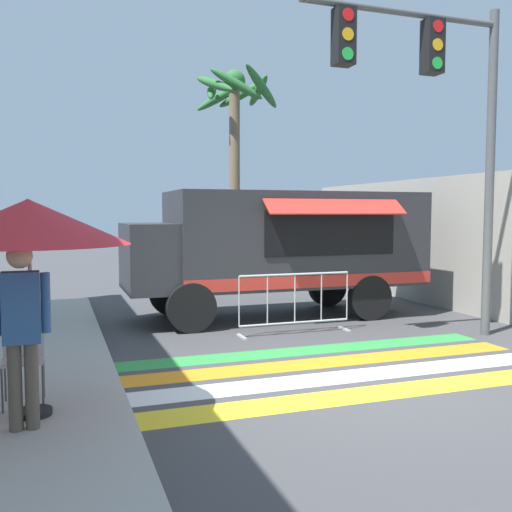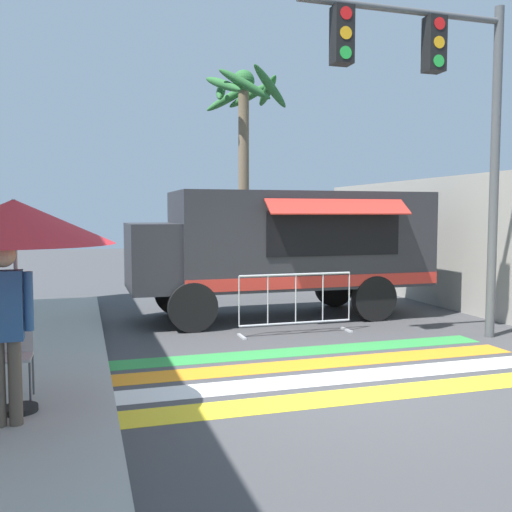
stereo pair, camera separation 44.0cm
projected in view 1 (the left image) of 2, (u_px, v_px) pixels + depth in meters
The scene contains 10 objects.
ground_plane at pixel (363, 383), 7.47m from camera, with size 60.00×60.00×0.00m, color #424244.
concrete_wall_right at pixel (496, 246), 11.78m from camera, with size 0.20×16.00×3.08m.
crosswalk_painted at pixel (337, 369), 8.14m from camera, with size 6.40×2.84×0.01m.
food_truck at pixel (274, 243), 12.11m from camera, with size 6.32×2.58×2.67m.
traffic_signal_pole at pixel (433, 95), 9.71m from camera, with size 3.92×0.29×5.90m.
patio_umbrella at pixel (28, 223), 5.72m from camera, with size 2.02×2.02×2.22m.
folding_chair at pixel (23, 350), 6.23m from camera, with size 0.42×0.42×0.96m.
vendor_person at pixel (22, 323), 5.41m from camera, with size 0.53×0.24×1.80m.
barricade_front at pixel (295, 303), 10.51m from camera, with size 2.19×0.44×1.12m.
palm_tree at pixel (235, 126), 15.55m from camera, with size 2.35×2.38×6.11m.
Camera 1 is at (-3.76, -6.43, 2.23)m, focal length 40.00 mm.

